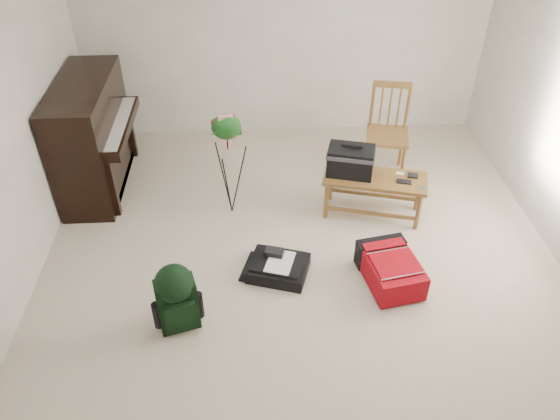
{
  "coord_description": "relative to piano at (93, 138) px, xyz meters",
  "views": [
    {
      "loc": [
        -0.43,
        -3.75,
        3.66
      ],
      "look_at": [
        -0.19,
        0.35,
        0.47
      ],
      "focal_mm": 35.0,
      "sensor_mm": 36.0,
      "label": 1
    }
  ],
  "objects": [
    {
      "name": "flower_stand",
      "position": [
        1.5,
        -0.63,
        -0.01
      ],
      "size": [
        0.46,
        0.46,
        1.21
      ],
      "rotation": [
        0.0,
        0.0,
        0.24
      ],
      "color": "black",
      "rests_on": "floor"
    },
    {
      "name": "black_duffel",
      "position": [
        1.95,
        -1.62,
        -0.52
      ],
      "size": [
        0.64,
        0.57,
        0.23
      ],
      "rotation": [
        0.0,
        0.0,
        -0.31
      ],
      "color": "black",
      "rests_on": "floor"
    },
    {
      "name": "green_backpack",
      "position": [
        1.08,
        -2.2,
        -0.24
      ],
      "size": [
        0.37,
        0.34,
        0.66
      ],
      "rotation": [
        0.0,
        0.0,
        0.27
      ],
      "color": "black",
      "rests_on": "floor"
    },
    {
      "name": "dining_chair",
      "position": [
        3.3,
        0.06,
        -0.07
      ],
      "size": [
        0.55,
        0.55,
        1.08
      ],
      "rotation": [
        0.0,
        0.0,
        -0.2
      ],
      "color": "brown",
      "rests_on": "floor"
    },
    {
      "name": "bench",
      "position": [
        2.83,
        -0.73,
        -0.03
      ],
      "size": [
        1.13,
        0.68,
        0.81
      ],
      "rotation": [
        0.0,
        0.0,
        -0.26
      ],
      "color": "brown",
      "rests_on": "floor"
    },
    {
      "name": "ceiling",
      "position": [
        2.19,
        -1.6,
        1.9
      ],
      "size": [
        5.0,
        5.5,
        0.01
      ],
      "primitive_type": "cube",
      "color": "white",
      "rests_on": "wall_back"
    },
    {
      "name": "red_suitcase",
      "position": [
        2.98,
        -1.74,
        -0.45
      ],
      "size": [
        0.56,
        0.74,
        0.28
      ],
      "rotation": [
        0.0,
        0.0,
        0.19
      ],
      "color": "#A20611",
      "rests_on": "floor"
    },
    {
      "name": "wall_back",
      "position": [
        2.19,
        1.15,
        0.65
      ],
      "size": [
        5.0,
        0.04,
        2.5
      ],
      "primitive_type": "cube",
      "color": "silver",
      "rests_on": "floor"
    },
    {
      "name": "floor",
      "position": [
        2.19,
        -1.6,
        -0.6
      ],
      "size": [
        5.0,
        5.5,
        0.01
      ],
      "primitive_type": "cube",
      "color": "beige",
      "rests_on": "ground"
    },
    {
      "name": "piano",
      "position": [
        0.0,
        0.0,
        0.0
      ],
      "size": [
        0.71,
        1.5,
        1.25
      ],
      "color": "black",
      "rests_on": "floor"
    }
  ]
}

